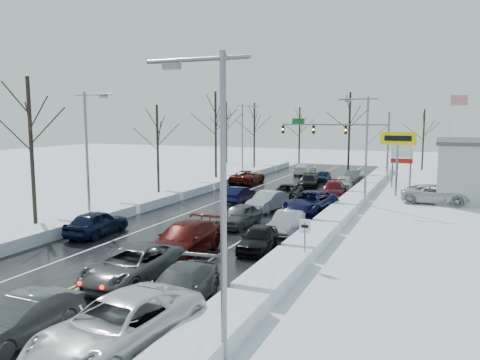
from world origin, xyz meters
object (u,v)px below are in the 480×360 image
at_px(tires_plus_sign, 398,143).
at_px(traffic_signal_mast, 345,133).
at_px(flagpole, 450,130).
at_px(oncoming_car_0, 239,202).

bearing_deg(tires_plus_sign, traffic_signal_mast, 120.46).
bearing_deg(traffic_signal_mast, tires_plus_sign, -59.54).
distance_m(traffic_signal_mast, flagpole, 11.90).
height_order(tires_plus_sign, flagpole, flagpole).
bearing_deg(traffic_signal_mast, oncoming_car_0, -104.03).
height_order(traffic_signal_mast, oncoming_car_0, traffic_signal_mast).
bearing_deg(tires_plus_sign, oncoming_car_0, -144.28).
height_order(tires_plus_sign, oncoming_car_0, tires_plus_sign).
xyz_separation_m(tires_plus_sign, oncoming_car_0, (-12.25, -8.81, -4.99)).
bearing_deg(flagpole, oncoming_car_0, -126.56).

